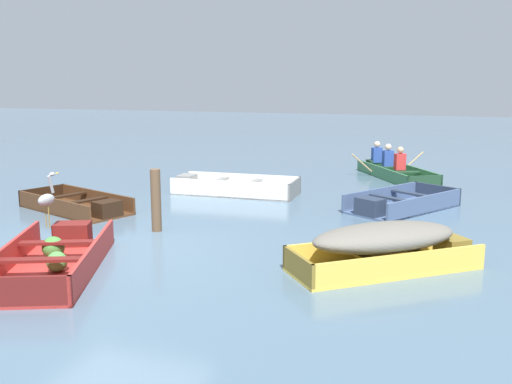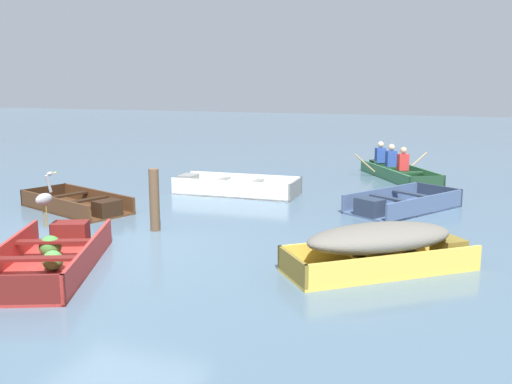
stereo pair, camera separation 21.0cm
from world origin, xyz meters
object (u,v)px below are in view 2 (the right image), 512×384
object	(u,v)px
rowboat_green_with_crew	(396,170)
skiff_white_far_moored	(231,188)
skiff_slate_blue_near_moored	(399,205)
skiff_dark_varnish_mid_moored	(80,205)
mooring_post	(154,200)
skiff_yellow_outer_moored	(382,244)
heron_on_dinghy	(45,197)
dinghy_red_foreground	(51,257)

from	to	relation	value
rowboat_green_with_crew	skiff_white_far_moored	bearing A→B (deg)	-131.66
skiff_slate_blue_near_moored	skiff_dark_varnish_mid_moored	distance (m)	6.55
skiff_dark_varnish_mid_moored	mooring_post	world-z (taller)	mooring_post
mooring_post	rowboat_green_with_crew	bearing A→B (deg)	66.07
rowboat_green_with_crew	mooring_post	size ratio (longest dim) A/B	2.91
skiff_yellow_outer_moored	rowboat_green_with_crew	bearing A→B (deg)	95.59
skiff_slate_blue_near_moored	heron_on_dinghy	world-z (taller)	heron_on_dinghy
dinghy_red_foreground	skiff_white_far_moored	world-z (taller)	skiff_white_far_moored
heron_on_dinghy	mooring_post	size ratio (longest dim) A/B	0.76
heron_on_dinghy	mooring_post	xyz separation A→B (m)	(0.91, 1.70, -0.31)
skiff_yellow_outer_moored	heron_on_dinghy	world-z (taller)	heron_on_dinghy
skiff_dark_varnish_mid_moored	rowboat_green_with_crew	distance (m)	8.58
skiff_slate_blue_near_moored	skiff_dark_varnish_mid_moored	bearing A→B (deg)	-159.66
skiff_white_far_moored	mooring_post	size ratio (longest dim) A/B	2.63
skiff_yellow_outer_moored	rowboat_green_with_crew	size ratio (longest dim) A/B	0.83
skiff_dark_varnish_mid_moored	rowboat_green_with_crew	bearing A→B (deg)	49.69
dinghy_red_foreground	heron_on_dinghy	xyz separation A→B (m)	(-0.55, 0.58, 0.72)
rowboat_green_with_crew	mooring_post	bearing A→B (deg)	-113.93
skiff_yellow_outer_moored	dinghy_red_foreground	bearing A→B (deg)	-161.50
dinghy_red_foreground	heron_on_dinghy	distance (m)	1.08
skiff_slate_blue_near_moored	mooring_post	world-z (taller)	mooring_post
skiff_slate_blue_near_moored	heron_on_dinghy	distance (m)	6.84
skiff_yellow_outer_moored	rowboat_green_with_crew	xyz separation A→B (m)	(-0.80, 8.20, -0.17)
skiff_slate_blue_near_moored	rowboat_green_with_crew	distance (m)	4.31
skiff_yellow_outer_moored	rowboat_green_with_crew	distance (m)	8.24
skiff_yellow_outer_moored	mooring_post	xyz separation A→B (m)	(-4.08, 0.80, 0.17)
skiff_yellow_outer_moored	heron_on_dinghy	size ratio (longest dim) A/B	3.17
skiff_dark_varnish_mid_moored	rowboat_green_with_crew	size ratio (longest dim) A/B	0.85
skiff_slate_blue_near_moored	heron_on_dinghy	bearing A→B (deg)	-134.71
dinghy_red_foreground	heron_on_dinghy	bearing A→B (deg)	133.43
skiff_white_far_moored	heron_on_dinghy	xyz separation A→B (m)	(-0.84, -5.33, 0.72)
dinghy_red_foreground	heron_on_dinghy	size ratio (longest dim) A/B	3.60
skiff_white_far_moored	rowboat_green_with_crew	size ratio (longest dim) A/B	0.90
skiff_dark_varnish_mid_moored	heron_on_dinghy	world-z (taller)	heron_on_dinghy
mooring_post	skiff_yellow_outer_moored	bearing A→B (deg)	-11.12
rowboat_green_with_crew	mooring_post	distance (m)	8.10
skiff_slate_blue_near_moored	rowboat_green_with_crew	xyz separation A→B (m)	(-0.59, 4.27, 0.07)
skiff_white_far_moored	mooring_post	bearing A→B (deg)	-88.95
skiff_white_far_moored	skiff_yellow_outer_moored	size ratio (longest dim) A/B	1.09
dinghy_red_foreground	skiff_dark_varnish_mid_moored	world-z (taller)	dinghy_red_foreground
skiff_slate_blue_near_moored	skiff_dark_varnish_mid_moored	xyz separation A→B (m)	(-6.14, -2.28, -0.01)
skiff_slate_blue_near_moored	skiff_yellow_outer_moored	distance (m)	3.94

